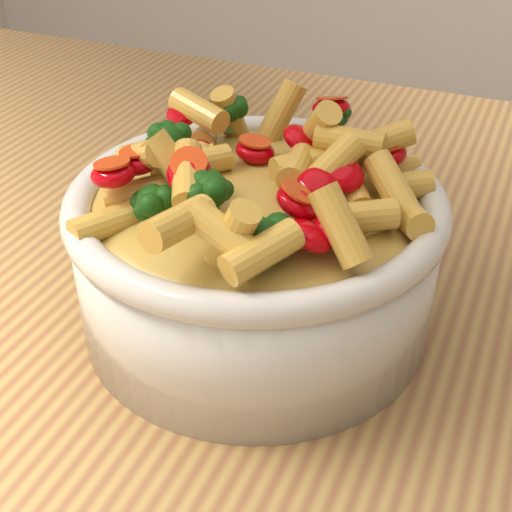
% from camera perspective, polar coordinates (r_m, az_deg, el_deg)
% --- Properties ---
extents(table, '(1.20, 0.80, 0.90)m').
position_cam_1_polar(table, '(0.64, -1.84, -6.67)').
color(table, '#AD874A').
rests_on(table, ground).
extents(serving_bowl, '(0.24, 0.24, 0.10)m').
position_cam_1_polar(serving_bowl, '(0.47, 0.00, 0.13)').
color(serving_bowl, silver).
rests_on(serving_bowl, table).
extents(pasta_salad, '(0.19, 0.19, 0.04)m').
position_cam_1_polar(pasta_salad, '(0.44, 0.00, 7.17)').
color(pasta_salad, gold).
rests_on(pasta_salad, serving_bowl).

